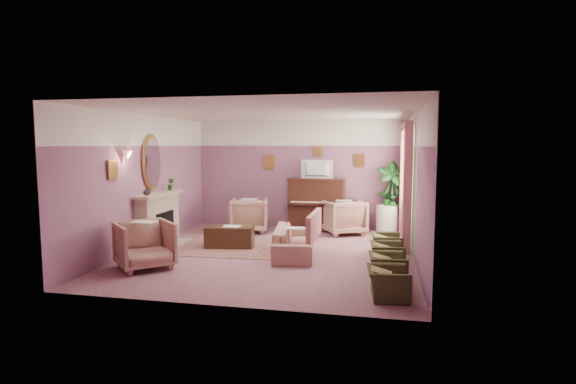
% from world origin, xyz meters
% --- Properties ---
extents(floor, '(5.50, 6.00, 0.01)m').
position_xyz_m(floor, '(0.00, 0.00, 0.00)').
color(floor, '#8E5C66').
rests_on(floor, ground).
extents(ceiling, '(5.50, 6.00, 0.01)m').
position_xyz_m(ceiling, '(0.00, 0.00, 2.80)').
color(ceiling, silver).
rests_on(ceiling, wall_back).
extents(wall_back, '(5.50, 0.02, 2.80)m').
position_xyz_m(wall_back, '(0.00, 3.00, 1.40)').
color(wall_back, '#6D4A6A').
rests_on(wall_back, floor).
extents(wall_front, '(5.50, 0.02, 2.80)m').
position_xyz_m(wall_front, '(0.00, -3.00, 1.40)').
color(wall_front, '#6D4A6A').
rests_on(wall_front, floor).
extents(wall_left, '(0.02, 6.00, 2.80)m').
position_xyz_m(wall_left, '(-2.75, 0.00, 1.40)').
color(wall_left, '#6D4A6A').
rests_on(wall_left, floor).
extents(wall_right, '(0.02, 6.00, 2.80)m').
position_xyz_m(wall_right, '(2.75, 0.00, 1.40)').
color(wall_right, '#6D4A6A').
rests_on(wall_right, floor).
extents(picture_rail_band, '(5.50, 0.01, 0.65)m').
position_xyz_m(picture_rail_band, '(0.00, 2.99, 2.47)').
color(picture_rail_band, white).
rests_on(picture_rail_band, wall_back).
extents(stripe_panel, '(0.01, 3.00, 2.15)m').
position_xyz_m(stripe_panel, '(2.73, 1.30, 1.07)').
color(stripe_panel, '#97A884').
rests_on(stripe_panel, wall_right).
extents(fireplace_surround, '(0.30, 1.40, 1.10)m').
position_xyz_m(fireplace_surround, '(-2.59, 0.20, 0.55)').
color(fireplace_surround, tan).
rests_on(fireplace_surround, floor).
extents(fireplace_inset, '(0.18, 0.72, 0.68)m').
position_xyz_m(fireplace_inset, '(-2.49, 0.20, 0.40)').
color(fireplace_inset, black).
rests_on(fireplace_inset, floor).
extents(fire_ember, '(0.06, 0.54, 0.10)m').
position_xyz_m(fire_ember, '(-2.45, 0.20, 0.22)').
color(fire_ember, orange).
rests_on(fire_ember, floor).
extents(mantel_shelf, '(0.40, 1.55, 0.07)m').
position_xyz_m(mantel_shelf, '(-2.56, 0.20, 1.12)').
color(mantel_shelf, tan).
rests_on(mantel_shelf, fireplace_surround).
extents(hearth, '(0.55, 1.50, 0.02)m').
position_xyz_m(hearth, '(-2.39, 0.20, 0.01)').
color(hearth, tan).
rests_on(hearth, floor).
extents(mirror_frame, '(0.04, 0.72, 1.20)m').
position_xyz_m(mirror_frame, '(-2.70, 0.20, 1.80)').
color(mirror_frame, '#AB7A37').
rests_on(mirror_frame, wall_left).
extents(mirror_glass, '(0.01, 0.60, 1.06)m').
position_xyz_m(mirror_glass, '(-2.67, 0.20, 1.80)').
color(mirror_glass, silver).
rests_on(mirror_glass, wall_left).
extents(sconce_shade, '(0.20, 0.20, 0.16)m').
position_xyz_m(sconce_shade, '(-2.62, -0.85, 1.98)').
color(sconce_shade, '#ED8674').
rests_on(sconce_shade, wall_left).
extents(piano, '(1.40, 0.60, 1.30)m').
position_xyz_m(piano, '(0.50, 2.68, 0.65)').
color(piano, black).
rests_on(piano, floor).
extents(piano_keyshelf, '(1.30, 0.12, 0.06)m').
position_xyz_m(piano_keyshelf, '(0.50, 2.33, 0.72)').
color(piano_keyshelf, black).
rests_on(piano_keyshelf, piano).
extents(piano_keys, '(1.20, 0.08, 0.02)m').
position_xyz_m(piano_keys, '(0.50, 2.33, 0.76)').
color(piano_keys, beige).
rests_on(piano_keys, piano).
extents(piano_top, '(1.45, 0.65, 0.04)m').
position_xyz_m(piano_top, '(0.50, 2.68, 1.31)').
color(piano_top, black).
rests_on(piano_top, piano).
extents(television, '(0.80, 0.12, 0.48)m').
position_xyz_m(television, '(0.50, 2.63, 1.60)').
color(television, black).
rests_on(television, piano).
extents(print_back_left, '(0.30, 0.03, 0.38)m').
position_xyz_m(print_back_left, '(-0.80, 2.96, 1.72)').
color(print_back_left, '#AB7A37').
rests_on(print_back_left, wall_back).
extents(print_back_right, '(0.26, 0.03, 0.34)m').
position_xyz_m(print_back_right, '(1.55, 2.96, 1.78)').
color(print_back_right, '#AB7A37').
rests_on(print_back_right, wall_back).
extents(print_back_mid, '(0.22, 0.03, 0.26)m').
position_xyz_m(print_back_mid, '(0.50, 2.96, 2.00)').
color(print_back_mid, '#AB7A37').
rests_on(print_back_mid, wall_back).
extents(print_left_wall, '(0.03, 0.28, 0.36)m').
position_xyz_m(print_left_wall, '(-2.71, -1.20, 1.72)').
color(print_left_wall, '#AB7A37').
rests_on(print_left_wall, wall_left).
extents(window_blind, '(0.03, 1.40, 1.80)m').
position_xyz_m(window_blind, '(2.70, 1.55, 1.70)').
color(window_blind, beige).
rests_on(window_blind, wall_right).
extents(curtain_left, '(0.16, 0.34, 2.60)m').
position_xyz_m(curtain_left, '(2.62, 0.63, 1.30)').
color(curtain_left, '#AC5A67').
rests_on(curtain_left, floor).
extents(curtain_right, '(0.16, 0.34, 2.60)m').
position_xyz_m(curtain_right, '(2.62, 2.47, 1.30)').
color(curtain_right, '#AC5A67').
rests_on(curtain_right, floor).
extents(pelmet, '(0.16, 2.20, 0.16)m').
position_xyz_m(pelmet, '(2.62, 1.55, 2.56)').
color(pelmet, '#AC5A67').
rests_on(pelmet, wall_right).
extents(mantel_plant, '(0.16, 0.16, 0.28)m').
position_xyz_m(mantel_plant, '(-2.55, 0.75, 1.29)').
color(mantel_plant, '#184817').
rests_on(mantel_plant, mantel_shelf).
extents(mantel_vase, '(0.16, 0.16, 0.16)m').
position_xyz_m(mantel_vase, '(-2.55, -0.30, 1.23)').
color(mantel_vase, white).
rests_on(mantel_vase, mantel_shelf).
extents(area_rug, '(2.56, 1.89, 0.01)m').
position_xyz_m(area_rug, '(-0.86, 0.32, 0.01)').
color(area_rug, '#88574E').
rests_on(area_rug, floor).
extents(coffee_table, '(1.06, 0.64, 0.45)m').
position_xyz_m(coffee_table, '(-1.03, 0.37, 0.23)').
color(coffee_table, '#352212').
rests_on(coffee_table, floor).
extents(table_paper, '(0.35, 0.28, 0.01)m').
position_xyz_m(table_paper, '(-0.98, 0.37, 0.46)').
color(table_paper, beige).
rests_on(table_paper, coffee_table).
extents(sofa, '(0.63, 1.88, 0.76)m').
position_xyz_m(sofa, '(0.44, -0.00, 0.38)').
color(sofa, tan).
rests_on(sofa, floor).
extents(sofa_throw, '(0.09, 1.42, 0.52)m').
position_xyz_m(sofa_throw, '(0.84, -0.00, 0.60)').
color(sofa_throw, '#AC5A67').
rests_on(sofa_throw, sofa).
extents(floral_armchair_left, '(0.89, 0.89, 0.93)m').
position_xyz_m(floral_armchair_left, '(-1.11, 2.09, 0.47)').
color(floral_armchair_left, tan).
rests_on(floral_armchair_left, floor).
extents(floral_armchair_right, '(0.89, 0.89, 0.93)m').
position_xyz_m(floral_armchair_right, '(1.23, 2.30, 0.47)').
color(floral_armchair_right, tan).
rests_on(floral_armchair_right, floor).
extents(floral_armchair_front, '(0.89, 0.89, 0.93)m').
position_xyz_m(floral_armchair_front, '(-1.95, -1.50, 0.47)').
color(floral_armchair_front, tan).
rests_on(floral_armchair_front, floor).
extents(olive_chair_a, '(0.47, 0.67, 0.58)m').
position_xyz_m(olive_chair_a, '(2.23, -2.20, 0.29)').
color(olive_chair_a, '#3C401F').
rests_on(olive_chair_a, floor).
extents(olive_chair_b, '(0.47, 0.67, 0.58)m').
position_xyz_m(olive_chair_b, '(2.23, -1.38, 0.29)').
color(olive_chair_b, '#3C401F').
rests_on(olive_chair_b, floor).
extents(olive_chair_c, '(0.47, 0.67, 0.58)m').
position_xyz_m(olive_chair_c, '(2.23, -0.56, 0.29)').
color(olive_chair_c, '#3C401F').
rests_on(olive_chair_c, floor).
extents(olive_chair_d, '(0.47, 0.67, 0.58)m').
position_xyz_m(olive_chair_d, '(2.23, 0.26, 0.29)').
color(olive_chair_d, '#3C401F').
rests_on(olive_chair_d, floor).
extents(side_table, '(0.52, 0.52, 0.70)m').
position_xyz_m(side_table, '(2.26, 2.53, 0.35)').
color(side_table, silver).
rests_on(side_table, floor).
extents(side_plant_big, '(0.30, 0.30, 0.34)m').
position_xyz_m(side_plant_big, '(2.26, 2.53, 0.87)').
color(side_plant_big, '#184817').
rests_on(side_plant_big, side_table).
extents(side_plant_small, '(0.16, 0.16, 0.28)m').
position_xyz_m(side_plant_small, '(2.38, 2.43, 0.84)').
color(side_plant_small, '#184817').
rests_on(side_plant_small, side_table).
extents(palm_pot, '(0.34, 0.34, 0.34)m').
position_xyz_m(palm_pot, '(2.36, 2.59, 0.17)').
color(palm_pot, '#9F4335').
rests_on(palm_pot, floor).
extents(palm_plant, '(0.76, 0.76, 1.44)m').
position_xyz_m(palm_plant, '(2.36, 2.59, 1.06)').
color(palm_plant, '#184817').
rests_on(palm_plant, palm_pot).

